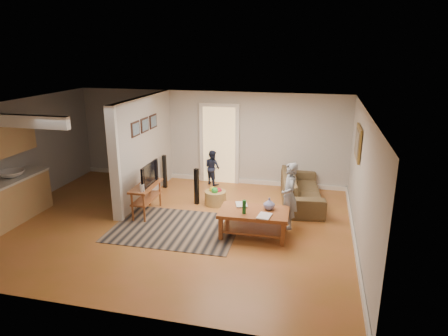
% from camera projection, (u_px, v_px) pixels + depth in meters
% --- Properties ---
extents(ground, '(7.50, 7.50, 0.00)m').
position_uv_depth(ground, '(172.00, 224.00, 8.53)').
color(ground, '#986626').
rests_on(ground, ground).
extents(room_shell, '(7.54, 6.02, 2.52)m').
position_uv_depth(room_shell, '(131.00, 150.00, 8.75)').
color(room_shell, '#B6B4AE').
rests_on(room_shell, ground).
extents(area_rug, '(2.62, 1.93, 0.01)m').
position_uv_depth(area_rug, '(175.00, 228.00, 8.32)').
color(area_rug, black).
rests_on(area_rug, ground).
extents(sofa, '(1.20, 2.42, 0.68)m').
position_uv_depth(sofa, '(301.00, 202.00, 9.74)').
color(sofa, brown).
rests_on(sofa, ground).
extents(coffee_table, '(1.39, 0.84, 0.80)m').
position_uv_depth(coffee_table, '(255.00, 216.00, 7.89)').
color(coffee_table, brown).
rests_on(coffee_table, ground).
extents(tv_console, '(0.43, 1.09, 0.93)m').
position_uv_depth(tv_console, '(146.00, 188.00, 8.89)').
color(tv_console, brown).
rests_on(tv_console, ground).
extents(speaker_left, '(0.11, 0.11, 0.88)m').
position_uv_depth(speaker_left, '(197.00, 187.00, 9.48)').
color(speaker_left, black).
rests_on(speaker_left, ground).
extents(speaker_right, '(0.09, 0.09, 0.90)m').
position_uv_depth(speaker_right, '(165.00, 171.00, 10.60)').
color(speaker_right, black).
rests_on(speaker_right, ground).
extents(toy_basket, '(0.51, 0.51, 0.45)m').
position_uv_depth(toy_basket, '(215.00, 197.00, 9.53)').
color(toy_basket, olive).
rests_on(toy_basket, ground).
extents(child, '(0.46, 0.58, 1.40)m').
position_uv_depth(child, '(288.00, 227.00, 8.38)').
color(child, gray).
rests_on(child, ground).
extents(toddler, '(0.59, 0.56, 0.96)m').
position_uv_depth(toddler, '(213.00, 184.00, 11.01)').
color(toddler, '#1E253E').
rests_on(toddler, ground).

